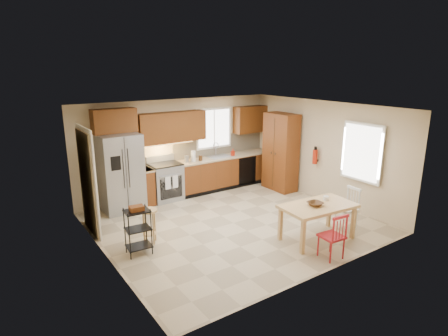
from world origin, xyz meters
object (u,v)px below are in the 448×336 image
dining_table (317,222)px  refrigerator (121,173)px  table_bowl (315,206)px  table_jar (326,199)px  chair_white (347,208)px  utility_cart (138,231)px  pantry (281,152)px  chair_red (332,235)px  soap_bottle (233,152)px  range_stove (166,182)px  fire_extinguisher (315,157)px  bar_stool (150,226)px

dining_table → refrigerator: bearing=130.1°
table_bowl → table_jar: 0.42m
refrigerator → chair_white: size_ratio=2.14×
dining_table → utility_cart: utility_cart is taller
pantry → chair_red: (-1.88, -3.40, -0.62)m
chair_red → chair_white: size_ratio=1.00×
pantry → dining_table: (-1.53, -2.75, -0.70)m
refrigerator → soap_bottle: refrigerator is taller
table_bowl → utility_cart: utility_cart is taller
range_stove → pantry: 3.19m
refrigerator → soap_bottle: size_ratio=9.53×
fire_extinguisher → bar_stool: (-4.50, 0.00, -0.76)m
dining_table → table_bowl: (-0.09, 0.00, 0.36)m
soap_bottle → bar_stool: (-3.35, -1.95, -0.65)m
range_stove → bar_stool: 2.43m
chair_white → utility_cart: 4.29m
chair_red → table_bowl: (0.26, 0.65, 0.29)m
range_stove → pantry: (2.98, -0.99, 0.59)m
fire_extinguisher → chair_red: size_ratio=0.42×
chair_white → bar_stool: 4.08m
pantry → chair_white: (-0.58, -2.70, -0.62)m
refrigerator → chair_red: 4.90m
range_stove → chair_red: bearing=-75.9°
dining_table → table_jar: size_ratio=12.64×
dining_table → bar_stool: 3.26m
refrigerator → chair_red: bearing=-62.5°
chair_red → bar_stool: (-2.42, 2.35, -0.08)m
fire_extinguisher → table_bowl: fire_extinguisher is taller
chair_red → table_jar: size_ratio=7.42×
soap_bottle → bar_stool: bearing=-149.8°
soap_bottle → table_bowl: bearing=-100.4°
fire_extinguisher → table_jar: (-1.41, -1.61, -0.36)m
soap_bottle → refrigerator: bearing=179.5°
dining_table → utility_cart: (-3.12, 1.41, 0.08)m
range_stove → refrigerator: bearing=-177.0°
utility_cart → fire_extinguisher: bearing=8.2°
soap_bottle → dining_table: soap_bottle is taller
soap_bottle → fire_extinguisher: (1.15, -1.95, 0.10)m
utility_cart → table_bowl: bearing=-20.2°
fire_extinguisher → table_jar: 2.17m
range_stove → bar_stool: size_ratio=1.35×
soap_bottle → chair_red: soap_bottle is taller
range_stove → utility_cart: bearing=-125.6°
table_bowl → bar_stool: bearing=147.6°
chair_red → utility_cart: 3.45m
soap_bottle → fire_extinguisher: fire_extinguisher is taller
chair_red → chair_white: same height
dining_table → chair_white: bearing=7.8°
chair_red → soap_bottle: bearing=82.6°
range_stove → soap_bottle: 2.10m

